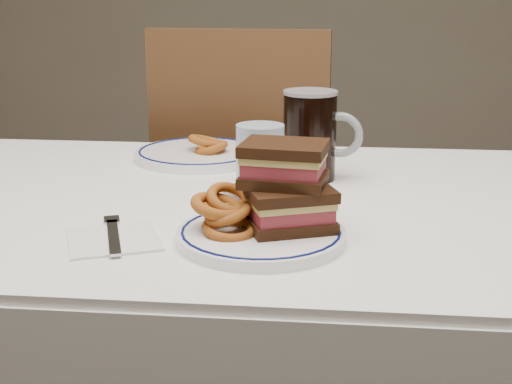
# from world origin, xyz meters

# --- Properties ---
(dining_table) EXTENTS (1.27, 0.87, 0.75)m
(dining_table) POSITION_xyz_m (0.00, 0.00, 0.64)
(dining_table) COLOR white
(dining_table) RESTS_ON floor
(chair_far) EXTENTS (0.49, 0.49, 1.00)m
(chair_far) POSITION_xyz_m (-0.01, 0.72, 0.55)
(chair_far) COLOR #432C15
(chair_far) RESTS_ON floor
(main_plate) EXTENTS (0.25, 0.25, 0.02)m
(main_plate) POSITION_xyz_m (0.12, -0.21, 0.76)
(main_plate) COLOR white
(main_plate) RESTS_ON dining_table
(reuben_sandwich) EXTENTS (0.15, 0.14, 0.12)m
(reuben_sandwich) POSITION_xyz_m (0.16, -0.19, 0.83)
(reuben_sandwich) COLOR black
(reuben_sandwich) RESTS_ON main_plate
(onion_rings_main) EXTENTS (0.10, 0.11, 0.08)m
(onion_rings_main) POSITION_xyz_m (0.07, -0.21, 0.79)
(onion_rings_main) COLOR brown
(onion_rings_main) RESTS_ON main_plate
(ketchup_ramekin) EXTENTS (0.06, 0.06, 0.04)m
(ketchup_ramekin) POSITION_xyz_m (0.08, -0.11, 0.79)
(ketchup_ramekin) COLOR silver
(ketchup_ramekin) RESTS_ON main_plate
(beer_mug) EXTENTS (0.15, 0.10, 0.17)m
(beer_mug) POSITION_xyz_m (0.18, 0.14, 0.84)
(beer_mug) COLOR black
(beer_mug) RESTS_ON dining_table
(water_glass) EXTENTS (0.08, 0.08, 0.13)m
(water_glass) POSITION_xyz_m (0.10, 0.00, 0.82)
(water_glass) COLOR #A8C3D9
(water_glass) RESTS_ON dining_table
(far_plate) EXTENTS (0.27, 0.27, 0.02)m
(far_plate) POSITION_xyz_m (-0.06, 0.28, 0.76)
(far_plate) COLOR white
(far_plate) RESTS_ON dining_table
(onion_rings_far) EXTENTS (0.09, 0.09, 0.05)m
(onion_rings_far) POSITION_xyz_m (-0.04, 0.28, 0.78)
(onion_rings_far) COLOR brown
(onion_rings_far) RESTS_ON far_plate
(napkin_fork) EXTENTS (0.17, 0.18, 0.01)m
(napkin_fork) POSITION_xyz_m (-0.09, -0.23, 0.75)
(napkin_fork) COLOR white
(napkin_fork) RESTS_ON dining_table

